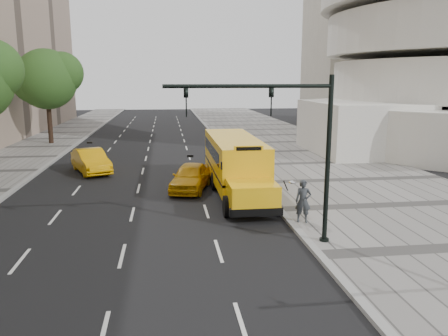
{
  "coord_description": "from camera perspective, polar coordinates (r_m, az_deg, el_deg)",
  "views": [
    {
      "loc": [
        0.7,
        -25.13,
        6.22
      ],
      "look_at": [
        3.5,
        -4.0,
        1.9
      ],
      "focal_mm": 35.0,
      "sensor_mm": 36.0,
      "label": 1
    }
  ],
  "objects": [
    {
      "name": "taxi_far",
      "position": [
        31.01,
        -17.0,
        0.89
      ],
      "size": [
        3.46,
        5.14,
        1.6
      ],
      "primitive_type": "imported",
      "rotation": [
        0.0,
        0.0,
        0.4
      ],
      "color": "#D49205",
      "rests_on": "ground"
    },
    {
      "name": "school_bus",
      "position": [
        24.73,
        1.42,
        1.08
      ],
      "size": [
        2.96,
        11.56,
        3.19
      ],
      "color": "yellow",
      "rests_on": "ground"
    },
    {
      "name": "sidewalk_museum",
      "position": [
        28.23,
        16.26,
        -1.58
      ],
      "size": [
        12.0,
        140.0,
        0.15
      ],
      "primitive_type": "cube",
      "color": "gray",
      "rests_on": "ground"
    },
    {
      "name": "pedestrian",
      "position": [
        19.15,
        10.3,
        -4.28
      ],
      "size": [
        0.77,
        0.6,
        1.87
      ],
      "primitive_type": "imported",
      "rotation": [
        0.0,
        0.0,
        -0.25
      ],
      "color": "#2F3337",
      "rests_on": "sidewalk_museum"
    },
    {
      "name": "ground",
      "position": [
        25.89,
        -8.89,
        -2.58
      ],
      "size": [
        140.0,
        140.0,
        0.0
      ],
      "primitive_type": "plane",
      "color": "black",
      "rests_on": "ground"
    },
    {
      "name": "curb_museum",
      "position": [
        26.4,
        4.24,
        -2.03
      ],
      "size": [
        0.3,
        140.0,
        0.15
      ],
      "primitive_type": "cube",
      "color": "gray",
      "rests_on": "ground"
    },
    {
      "name": "traffic_signal",
      "position": [
        16.02,
        8.83,
        3.69
      ],
      "size": [
        6.18,
        0.36,
        6.4
      ],
      "color": "black",
      "rests_on": "ground"
    },
    {
      "name": "guggenheim",
      "position": [
        52.72,
        26.95,
        18.29
      ],
      "size": [
        33.2,
        42.2,
        35.0
      ],
      "color": "silver",
      "rests_on": "ground"
    },
    {
      "name": "tree_c",
      "position": [
        45.54,
        -22.06,
        10.76
      ],
      "size": [
        6.42,
        5.71,
        9.13
      ],
      "color": "black",
      "rests_on": "ground"
    },
    {
      "name": "taxi_near",
      "position": [
        25.06,
        -4.4,
        -1.15
      ],
      "size": [
        2.92,
        4.81,
        1.53
      ],
      "primitive_type": "imported",
      "rotation": [
        0.0,
        0.0,
        -0.27
      ],
      "color": "#D49205",
      "rests_on": "ground"
    },
    {
      "name": "curb_far",
      "position": [
        27.29,
        -25.95,
        -2.73
      ],
      "size": [
        0.3,
        140.0,
        0.15
      ],
      "primitive_type": "cube",
      "color": "gray",
      "rests_on": "ground"
    }
  ]
}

